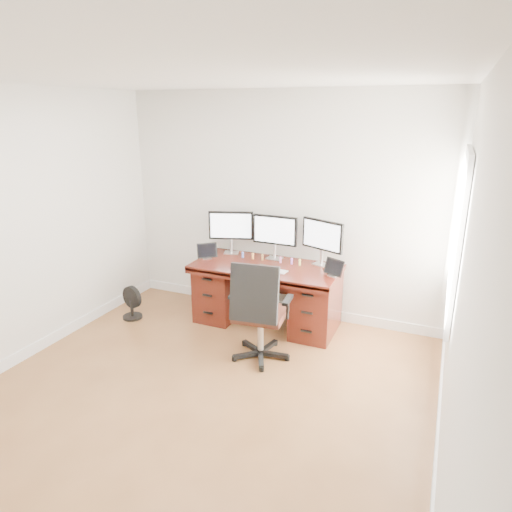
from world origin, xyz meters
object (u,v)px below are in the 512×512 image
at_px(desk, 267,292).
at_px(floor_fan, 131,303).
at_px(monitor_center, 275,232).
at_px(keyboard, 259,269).
at_px(office_chair, 259,328).

height_order(desk, floor_fan, desk).
height_order(monitor_center, keyboard, monitor_center).
distance_m(desk, keyboard, 0.41).
bearing_deg(desk, floor_fan, -161.73).
bearing_deg(keyboard, floor_fan, -155.25).
distance_m(floor_fan, monitor_center, 1.97).
height_order(desk, keyboard, keyboard).
bearing_deg(keyboard, monitor_center, 101.10).
bearing_deg(office_chair, keyboard, 107.07).
bearing_deg(floor_fan, monitor_center, 37.96).
xyz_separation_m(desk, office_chair, (0.24, -0.81, -0.05)).
xyz_separation_m(office_chair, keyboard, (-0.26, 0.60, 0.40)).
height_order(office_chair, keyboard, office_chair).
xyz_separation_m(floor_fan, monitor_center, (1.59, 0.76, 0.89)).
distance_m(office_chair, floor_fan, 1.86).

